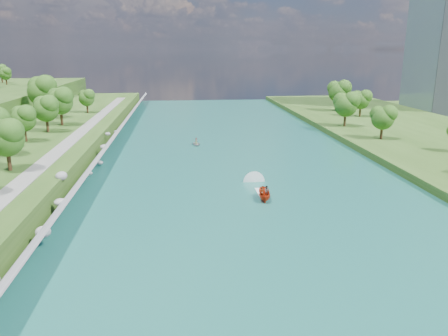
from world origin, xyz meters
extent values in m
plane|color=#2D5119|center=(0.00, 0.00, 0.00)|extent=(260.00, 260.00, 0.00)
cube|color=#185C4C|center=(0.00, 20.00, 0.05)|extent=(55.00, 240.00, 0.10)
cube|color=slate|center=(-25.85, 20.00, 1.80)|extent=(3.54, 236.00, 4.05)
ellipsoid|color=gray|center=(-25.67, -4.49, 1.93)|extent=(1.70, 1.48, 1.30)
ellipsoid|color=gray|center=(-26.19, 4.97, 2.07)|extent=(1.68, 1.61, 0.94)
ellipsoid|color=gray|center=(-27.66, 11.90, 3.67)|extent=(1.63, 2.03, 1.28)
ellipsoid|color=gray|center=(-25.37, 19.78, 1.78)|extent=(1.09, 0.94, 0.70)
ellipsoid|color=gray|center=(-25.51, 30.41, 0.84)|extent=(1.16, 0.95, 0.78)
ellipsoid|color=gray|center=(-25.76, 37.54, 2.31)|extent=(1.71, 1.86, 1.04)
ellipsoid|color=gray|center=(-26.81, 49.00, 2.84)|extent=(1.26, 1.09, 0.74)
ellipsoid|color=gray|center=(-26.02, 56.23, 1.98)|extent=(0.98, 0.86, 0.76)
cube|color=gray|center=(-32.50, 20.00, 3.55)|extent=(3.00, 200.00, 0.10)
ellipsoid|color=#264913|center=(-36.39, 16.44, 8.21)|extent=(5.66, 5.66, 9.43)
ellipsoid|color=#264913|center=(-41.30, 38.83, 7.81)|extent=(5.17, 5.17, 8.62)
ellipsoid|color=#264913|center=(-39.91, 49.26, 8.33)|extent=(5.79, 5.79, 9.65)
ellipsoid|color=#264913|center=(-39.05, 58.26, 8.92)|extent=(6.51, 6.51, 10.85)
ellipsoid|color=#264913|center=(-46.69, 70.63, 10.16)|extent=(7.99, 7.99, 13.32)
ellipsoid|color=#264913|center=(-37.24, 80.14, 7.50)|extent=(4.80, 4.80, 8.00)
ellipsoid|color=#264913|center=(35.55, 43.58, 6.06)|extent=(5.48, 5.48, 9.13)
ellipsoid|color=#264913|center=(33.46, 61.03, 6.87)|extent=(6.45, 6.45, 10.75)
ellipsoid|color=#264913|center=(44.59, 77.66, 6.26)|extent=(5.71, 5.71, 9.52)
ellipsoid|color=#264913|center=(42.17, 90.42, 7.48)|extent=(7.18, 7.18, 11.97)
ellipsoid|color=#264913|center=(-72.79, 117.31, 12.63)|extent=(4.35, 4.35, 7.25)
ellipsoid|color=#264913|center=(-78.23, 127.87, 13.08)|extent=(4.90, 4.90, 8.17)
imported|color=#B52C0E|center=(1.65, 8.79, 0.92)|extent=(2.05, 4.41, 1.65)
imported|color=#66605B|center=(1.25, 8.39, 1.25)|extent=(0.61, 0.42, 1.61)
imported|color=#66605B|center=(2.15, 9.29, 1.25)|extent=(0.88, 0.75, 1.61)
cube|color=white|center=(1.65, 11.79, 0.13)|extent=(0.90, 5.00, 0.06)
imported|color=gray|center=(-6.78, 47.63, 0.44)|extent=(2.79, 3.58, 0.68)
imported|color=#66605B|center=(-6.78, 47.63, 1.07)|extent=(0.71, 0.47, 1.44)
camera|label=1|loc=(-10.28, -50.83, 21.37)|focal=35.00mm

